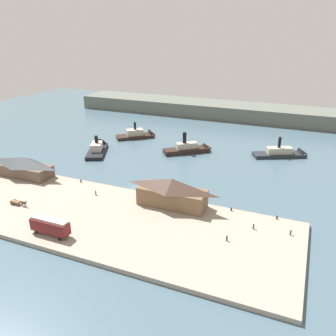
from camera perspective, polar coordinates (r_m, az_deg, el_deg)
name	(u,v)px	position (r m, az deg, el deg)	size (l,w,h in m)	color
ground_plane	(134,188)	(116.62, -5.56, -3.25)	(320.00, 320.00, 0.00)	#476070
quay_promenade	(97,217)	(99.81, -11.57, -7.86)	(110.00, 36.00, 1.20)	#9E9384
seawall_edge	(129,191)	(113.57, -6.42, -3.73)	(110.00, 0.80, 1.00)	gray
ferry_shed_central_terminal	(23,166)	(131.51, -22.78, 0.27)	(21.37, 7.85, 6.84)	brown
ferry_shed_east_terminal	(172,192)	(100.40, 0.67, -3.99)	(20.33, 7.44, 8.57)	brown
street_tram	(50,226)	(92.46, -18.90, -8.97)	(10.61, 2.92, 4.51)	maroon
horse_cart	(18,202)	(111.29, -23.44, -5.19)	(5.98, 1.60, 1.87)	brown
pedestrian_near_cart	(291,232)	(93.70, 19.57, -9.99)	(0.39, 0.39, 1.57)	#4C3D33
pedestrian_near_east_shed	(227,238)	(87.51, 9.68, -11.32)	(0.40, 0.40, 1.62)	#33384C
pedestrian_walking_west	(254,226)	(93.50, 13.93, -9.34)	(0.40, 0.40, 1.63)	#33384C
pedestrian_at_waters_edge	(96,193)	(110.49, -11.85, -4.02)	(0.41, 0.41, 1.64)	#6B5B4C
mooring_post_center_east	(81,181)	(120.72, -14.17, -2.08)	(0.44, 0.44, 0.90)	black
mooring_post_center_west	(277,217)	(99.88, 17.52, -7.79)	(0.44, 0.44, 0.90)	black
mooring_post_west	(231,209)	(100.98, 10.40, -6.72)	(0.44, 0.44, 0.90)	black
ferry_approaching_west	(98,148)	(153.65, -11.47, 3.26)	(14.79, 21.77, 9.90)	black
ferry_mid_harbor	(286,153)	(152.09, 18.87, 2.29)	(23.24, 15.43, 10.44)	#23282D
ferry_near_quay	(140,135)	(170.13, -4.63, 5.48)	(18.98, 17.13, 10.03)	black
ferry_departing_north	(191,149)	(149.14, 3.89, 3.19)	(20.17, 17.49, 10.56)	black
far_headland	(220,110)	(213.62, 8.58, 9.46)	(180.00, 24.00, 8.00)	#60665B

